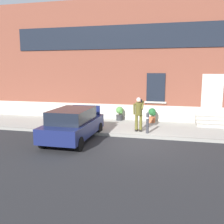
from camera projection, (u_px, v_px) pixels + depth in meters
The scene contains 12 objects.
ground_plane at pixel (134, 143), 11.21m from camera, with size 80.00×80.00×0.00m, color #232326.
sidewalk at pixel (142, 128), 13.88m from camera, with size 24.00×3.60×0.15m, color #99968E.
curb_edge at pixel (137, 136), 12.10m from camera, with size 24.00×0.12×0.15m, color gray.
building_facade at pixel (148, 62), 15.68m from camera, with size 24.00×1.52×7.50m.
entrance_stoop at pixel (212, 121), 14.22m from camera, with size 1.72×1.28×0.64m.
hatchback_car_navy at pixel (73, 124), 11.48m from camera, with size 1.80×4.07×1.50m.
bollard_near_person at pixel (147, 122), 12.28m from camera, with size 0.15×0.15×1.04m.
bollard_far_left at pixel (80, 119), 13.09m from camera, with size 0.15×0.15×1.04m.
person_on_phone at pixel (139, 112), 12.56m from camera, with size 0.51×0.52×1.74m.
planter_olive at pixel (88, 112), 15.91m from camera, with size 0.44×0.44×0.86m.
planter_charcoal at pixel (120, 113), 15.54m from camera, with size 0.44×0.44×0.86m.
planter_terracotta at pixel (152, 115), 14.88m from camera, with size 0.44×0.44×0.86m.
Camera 1 is at (1.56, -10.77, 3.19)m, focal length 40.35 mm.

